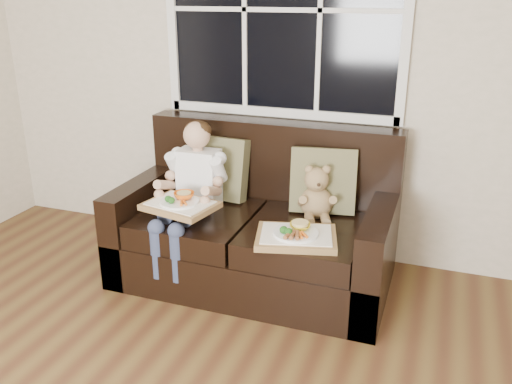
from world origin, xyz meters
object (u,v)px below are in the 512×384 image
at_px(child, 192,182).
at_px(teddy_bear, 316,196).
at_px(tray_left, 181,204).
at_px(tray_right, 296,236).
at_px(loveseat, 257,231).

height_order(child, teddy_bear, child).
bearing_deg(tray_left, tray_right, 11.55).
xyz_separation_m(teddy_bear, tray_left, (-0.74, -0.36, -0.01)).
relative_size(child, teddy_bear, 2.46).
relative_size(teddy_bear, tray_right, 0.68).
relative_size(loveseat, tray_right, 3.30).
xyz_separation_m(teddy_bear, tray_right, (-0.02, -0.36, -0.11)).
bearing_deg(teddy_bear, tray_left, -172.81).
bearing_deg(tray_right, teddy_bear, 72.55).
height_order(child, tray_right, child).
xyz_separation_m(loveseat, child, (-0.39, -0.12, 0.33)).
bearing_deg(teddy_bear, child, 172.38).
bearing_deg(tray_left, child, 107.72).
relative_size(tray_left, tray_right, 0.89).
relative_size(loveseat, teddy_bear, 4.88).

